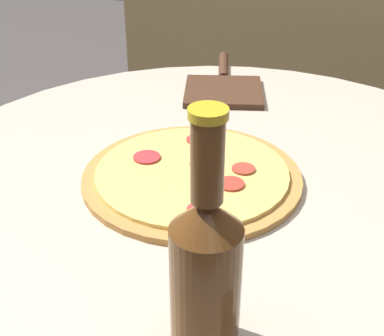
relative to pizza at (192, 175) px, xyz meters
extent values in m
cylinder|color=#B2A893|center=(0.04, 0.03, -0.02)|extent=(1.00, 1.00, 0.02)
cylinder|color=#B77F3D|center=(0.00, 0.00, 0.00)|extent=(0.33, 0.33, 0.01)
cylinder|color=#EACC60|center=(0.00, 0.00, 0.01)|extent=(0.29, 0.29, 0.01)
cylinder|color=#A43B2C|center=(0.07, 0.03, 0.01)|extent=(0.04, 0.04, 0.00)
cylinder|color=#A93629|center=(0.07, -0.02, 0.01)|extent=(0.04, 0.04, 0.00)
cylinder|color=#A63130|center=(0.05, -0.10, 0.01)|extent=(0.04, 0.04, 0.00)
cylinder|color=#B43133|center=(-0.03, 0.09, 0.01)|extent=(0.04, 0.04, 0.00)
cylinder|color=#B53034|center=(-0.08, 0.01, 0.01)|extent=(0.04, 0.04, 0.00)
cylinder|color=#B6362D|center=(0.01, 0.02, 0.01)|extent=(0.04, 0.04, 0.00)
cylinder|color=#563314|center=(0.13, -0.29, 0.06)|extent=(0.07, 0.07, 0.14)
cone|color=#563314|center=(0.13, -0.29, 0.15)|extent=(0.07, 0.07, 0.03)
cylinder|color=#563314|center=(0.13, -0.29, 0.20)|extent=(0.03, 0.03, 0.08)
cylinder|color=gold|center=(0.13, -0.29, 0.24)|extent=(0.03, 0.03, 0.01)
cube|color=#422819|center=(-0.06, 0.34, 0.00)|extent=(0.20, 0.20, 0.01)
cylinder|color=#422819|center=(-0.11, 0.48, 0.00)|extent=(0.07, 0.15, 0.02)
camera|label=1|loc=(0.25, -0.64, 0.41)|focal=50.00mm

